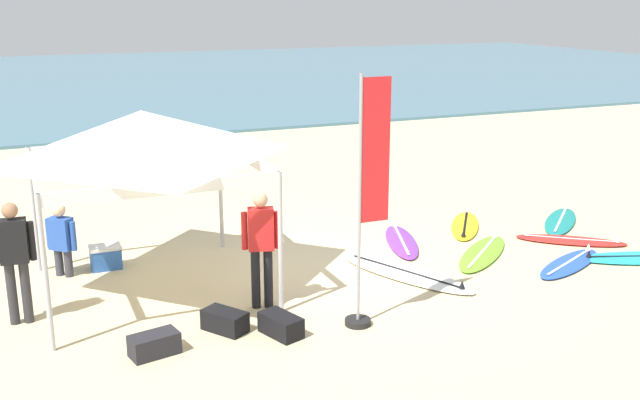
{
  "coord_description": "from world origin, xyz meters",
  "views": [
    {
      "loc": [
        -4.27,
        -10.68,
        4.33
      ],
      "look_at": [
        0.43,
        0.44,
        1.0
      ],
      "focal_mm": 41.64,
      "sensor_mm": 36.0,
      "label": 1
    }
  ],
  "objects_px": {
    "person_black": "(15,255)",
    "gear_bag_by_pole": "(225,321)",
    "surfboard_red": "(571,240)",
    "surfboard_purple": "(401,241)",
    "person_red": "(261,242)",
    "surfboard_yellow": "(465,226)",
    "cooler_box": "(106,257)",
    "surfboard_white": "(406,273)",
    "canopy_tent": "(143,135)",
    "banner_flag": "(367,213)",
    "person_blue": "(61,237)",
    "gear_bag_near_tent": "(281,325)",
    "gear_bag_on_sand": "(154,344)",
    "surfboard_teal": "(560,221)",
    "surfboard_blue": "(569,263)",
    "surfboard_lime": "(483,253)"
  },
  "relations": [
    {
      "from": "surfboard_red",
      "to": "person_black",
      "type": "height_order",
      "value": "person_black"
    },
    {
      "from": "cooler_box",
      "to": "surfboard_white",
      "type": "bearing_deg",
      "value": -26.72
    },
    {
      "from": "surfboard_lime",
      "to": "gear_bag_on_sand",
      "type": "xyz_separation_m",
      "value": [
        -5.94,
        -1.51,
        0.1
      ]
    },
    {
      "from": "surfboard_white",
      "to": "surfboard_purple",
      "type": "xyz_separation_m",
      "value": [
        0.71,
        1.44,
        0.0
      ]
    },
    {
      "from": "surfboard_purple",
      "to": "surfboard_white",
      "type": "bearing_deg",
      "value": -116.13
    },
    {
      "from": "surfboard_blue",
      "to": "surfboard_white",
      "type": "xyz_separation_m",
      "value": [
        -2.73,
        0.65,
        -0.0
      ]
    },
    {
      "from": "surfboard_teal",
      "to": "canopy_tent",
      "type": "bearing_deg",
      "value": -177.58
    },
    {
      "from": "surfboard_purple",
      "to": "person_red",
      "type": "relative_size",
      "value": 1.17
    },
    {
      "from": "banner_flag",
      "to": "person_blue",
      "type": "bearing_deg",
      "value": 136.28
    },
    {
      "from": "canopy_tent",
      "to": "gear_bag_on_sand",
      "type": "xyz_separation_m",
      "value": [
        -0.37,
        -2.15,
        -2.25
      ]
    },
    {
      "from": "person_blue",
      "to": "canopy_tent",
      "type": "bearing_deg",
      "value": -43.94
    },
    {
      "from": "surfboard_red",
      "to": "gear_bag_near_tent",
      "type": "distance_m",
      "value": 6.38
    },
    {
      "from": "surfboard_lime",
      "to": "surfboard_yellow",
      "type": "height_order",
      "value": "same"
    },
    {
      "from": "cooler_box",
      "to": "person_blue",
      "type": "bearing_deg",
      "value": -172.69
    },
    {
      "from": "gear_bag_by_pole",
      "to": "cooler_box",
      "type": "distance_m",
      "value": 3.26
    },
    {
      "from": "cooler_box",
      "to": "surfboard_red",
      "type": "bearing_deg",
      "value": -13.54
    },
    {
      "from": "surfboard_teal",
      "to": "surfboard_purple",
      "type": "relative_size",
      "value": 0.92
    },
    {
      "from": "person_red",
      "to": "gear_bag_near_tent",
      "type": "bearing_deg",
      "value": -94.09
    },
    {
      "from": "surfboard_red",
      "to": "person_blue",
      "type": "height_order",
      "value": "person_blue"
    },
    {
      "from": "canopy_tent",
      "to": "surfboard_red",
      "type": "relative_size",
      "value": 1.71
    },
    {
      "from": "surfboard_yellow",
      "to": "gear_bag_near_tent",
      "type": "xyz_separation_m",
      "value": [
        -4.9,
        -3.05,
        0.1
      ]
    },
    {
      "from": "surfboard_red",
      "to": "person_black",
      "type": "relative_size",
      "value": 1.09
    },
    {
      "from": "surfboard_blue",
      "to": "cooler_box",
      "type": "relative_size",
      "value": 3.85
    },
    {
      "from": "surfboard_yellow",
      "to": "cooler_box",
      "type": "distance_m",
      "value": 6.71
    },
    {
      "from": "person_black",
      "to": "gear_bag_by_pole",
      "type": "bearing_deg",
      "value": -28.0
    },
    {
      "from": "gear_bag_near_tent",
      "to": "gear_bag_by_pole",
      "type": "distance_m",
      "value": 0.77
    },
    {
      "from": "surfboard_red",
      "to": "gear_bag_by_pole",
      "type": "relative_size",
      "value": 3.11
    },
    {
      "from": "surfboard_white",
      "to": "person_red",
      "type": "bearing_deg",
      "value": -173.49
    },
    {
      "from": "gear_bag_near_tent",
      "to": "gear_bag_on_sand",
      "type": "bearing_deg",
      "value": 177.06
    },
    {
      "from": "person_black",
      "to": "banner_flag",
      "type": "bearing_deg",
      "value": -23.16
    },
    {
      "from": "surfboard_yellow",
      "to": "banner_flag",
      "type": "xyz_separation_m",
      "value": [
        -3.71,
        -3.16,
        1.54
      ]
    },
    {
      "from": "surfboard_white",
      "to": "gear_bag_by_pole",
      "type": "height_order",
      "value": "gear_bag_by_pole"
    },
    {
      "from": "surfboard_red",
      "to": "person_red",
      "type": "relative_size",
      "value": 1.09
    },
    {
      "from": "surfboard_teal",
      "to": "surfboard_yellow",
      "type": "height_order",
      "value": "same"
    },
    {
      "from": "surfboard_white",
      "to": "banner_flag",
      "type": "xyz_separation_m",
      "value": [
        -1.41,
        -1.36,
        1.54
      ]
    },
    {
      "from": "banner_flag",
      "to": "cooler_box",
      "type": "xyz_separation_m",
      "value": [
        -2.98,
        3.57,
        -1.38
      ]
    },
    {
      "from": "surfboard_red",
      "to": "person_red",
      "type": "xyz_separation_m",
      "value": [
        -6.12,
        -0.58,
        0.95
      ]
    },
    {
      "from": "canopy_tent",
      "to": "banner_flag",
      "type": "bearing_deg",
      "value": -43.61
    },
    {
      "from": "banner_flag",
      "to": "cooler_box",
      "type": "bearing_deg",
      "value": 129.89
    },
    {
      "from": "surfboard_purple",
      "to": "gear_bag_on_sand",
      "type": "distance_m",
      "value": 5.6
    },
    {
      "from": "surfboard_purple",
      "to": "gear_bag_by_pole",
      "type": "bearing_deg",
      "value": -150.01
    },
    {
      "from": "cooler_box",
      "to": "surfboard_lime",
      "type": "bearing_deg",
      "value": -17.07
    },
    {
      "from": "surfboard_white",
      "to": "surfboard_red",
      "type": "distance_m",
      "value": 3.6
    },
    {
      "from": "surfboard_teal",
      "to": "gear_bag_on_sand",
      "type": "height_order",
      "value": "gear_bag_on_sand"
    },
    {
      "from": "banner_flag",
      "to": "gear_bag_near_tent",
      "type": "distance_m",
      "value": 1.87
    },
    {
      "from": "canopy_tent",
      "to": "surfboard_yellow",
      "type": "bearing_deg",
      "value": 7.47
    },
    {
      "from": "cooler_box",
      "to": "banner_flag",
      "type": "bearing_deg",
      "value": -50.11
    },
    {
      "from": "canopy_tent",
      "to": "person_red",
      "type": "relative_size",
      "value": 1.87
    },
    {
      "from": "surfboard_white",
      "to": "banner_flag",
      "type": "height_order",
      "value": "banner_flag"
    },
    {
      "from": "surfboard_red",
      "to": "gear_bag_by_pole",
      "type": "bearing_deg",
      "value": -170.66
    }
  ]
}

